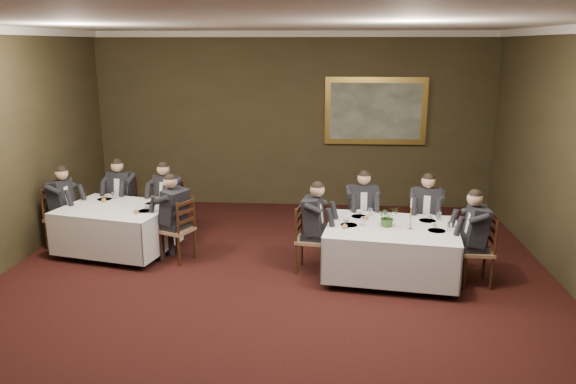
# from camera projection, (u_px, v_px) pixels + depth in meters

# --- Properties ---
(ground) EXTENTS (10.00, 10.00, 0.00)m
(ground) POSITION_uv_depth(u_px,v_px,m) (267.00, 315.00, 6.95)
(ground) COLOR black
(ground) RESTS_ON ground
(ceiling) EXTENTS (8.00, 10.00, 0.10)m
(ceiling) POSITION_uv_depth(u_px,v_px,m) (264.00, 20.00, 6.06)
(ceiling) COLOR silver
(ceiling) RESTS_ON back_wall
(back_wall) EXTENTS (8.00, 0.10, 3.50)m
(back_wall) POSITION_uv_depth(u_px,v_px,m) (293.00, 121.00, 11.32)
(back_wall) COLOR #322C19
(back_wall) RESTS_ON ground
(crown_molding) EXTENTS (8.00, 10.00, 0.12)m
(crown_molding) POSITION_uv_depth(u_px,v_px,m) (264.00, 26.00, 6.07)
(crown_molding) COLOR white
(crown_molding) RESTS_ON back_wall
(table_main) EXTENTS (2.01, 1.63, 0.67)m
(table_main) POSITION_uv_depth(u_px,v_px,m) (391.00, 248.00, 7.97)
(table_main) COLOR black
(table_main) RESTS_ON ground
(table_second) EXTENTS (1.92, 1.62, 0.67)m
(table_second) POSITION_uv_depth(u_px,v_px,m) (118.00, 226.00, 8.91)
(table_second) COLOR black
(table_second) RESTS_ON ground
(chair_main_backleft) EXTENTS (0.47, 0.45, 1.00)m
(chair_main_backleft) POSITION_uv_depth(u_px,v_px,m) (361.00, 235.00, 9.00)
(chair_main_backleft) COLOR #966F4C
(chair_main_backleft) RESTS_ON ground
(diner_main_backleft) EXTENTS (0.44, 0.51, 1.35)m
(diner_main_backleft) POSITION_uv_depth(u_px,v_px,m) (362.00, 221.00, 8.94)
(diner_main_backleft) COLOR black
(diner_main_backleft) RESTS_ON chair_main_backleft
(chair_main_backright) EXTENTS (0.51, 0.49, 1.00)m
(chair_main_backright) POSITION_uv_depth(u_px,v_px,m) (425.00, 239.00, 8.81)
(chair_main_backright) COLOR #966F4C
(chair_main_backright) RESTS_ON ground
(diner_main_backright) EXTENTS (0.48, 0.54, 1.35)m
(diner_main_backright) POSITION_uv_depth(u_px,v_px,m) (425.00, 225.00, 8.74)
(diner_main_backright) COLOR black
(diner_main_backright) RESTS_ON chair_main_backright
(chair_main_endleft) EXTENTS (0.48, 0.50, 1.00)m
(chair_main_endleft) POSITION_uv_depth(u_px,v_px,m) (310.00, 252.00, 8.24)
(chair_main_endleft) COLOR #966F4C
(chair_main_endleft) RESTS_ON ground
(diner_main_endleft) EXTENTS (0.53, 0.47, 1.35)m
(diner_main_endleft) POSITION_uv_depth(u_px,v_px,m) (311.00, 238.00, 8.18)
(diner_main_endleft) COLOR black
(diner_main_endleft) RESTS_ON chair_main_endleft
(chair_main_endright) EXTENTS (0.42, 0.44, 1.00)m
(chair_main_endright) POSITION_uv_depth(u_px,v_px,m) (476.00, 265.00, 7.78)
(chair_main_endright) COLOR #966F4C
(chair_main_endright) RESTS_ON ground
(diner_main_endright) EXTENTS (0.48, 0.42, 1.35)m
(diner_main_endright) POSITION_uv_depth(u_px,v_px,m) (476.00, 249.00, 7.72)
(diner_main_endright) COLOR black
(diner_main_endright) RESTS_ON chair_main_endright
(chair_sec_backleft) EXTENTS (0.50, 0.48, 1.00)m
(chair_sec_backleft) POSITION_uv_depth(u_px,v_px,m) (124.00, 218.00, 9.88)
(chair_sec_backleft) COLOR #966F4C
(chair_sec_backleft) RESTS_ON ground
(diner_sec_backleft) EXTENTS (0.47, 0.53, 1.35)m
(diner_sec_backleft) POSITION_uv_depth(u_px,v_px,m) (123.00, 206.00, 9.81)
(diner_sec_backleft) COLOR black
(diner_sec_backleft) RESTS_ON chair_sec_backleft
(chair_sec_backright) EXTENTS (0.57, 0.56, 1.00)m
(chair_sec_backright) POSITION_uv_depth(u_px,v_px,m) (170.00, 222.00, 9.62)
(chair_sec_backright) COLOR #966F4C
(chair_sec_backright) RESTS_ON ground
(diner_sec_backright) EXTENTS (0.56, 0.60, 1.35)m
(diner_sec_backright) POSITION_uv_depth(u_px,v_px,m) (169.00, 210.00, 9.56)
(diner_sec_backright) COLOR black
(diner_sec_backright) RESTS_ON chair_sec_backright
(chair_sec_endright) EXTENTS (0.57, 0.58, 1.00)m
(chair_sec_endright) POSITION_uv_depth(u_px,v_px,m) (178.00, 242.00, 8.65)
(chair_sec_endright) COLOR #966F4C
(chair_sec_endright) RESTS_ON ground
(diner_sec_endright) EXTENTS (0.60, 0.56, 1.35)m
(diner_sec_endright) POSITION_uv_depth(u_px,v_px,m) (177.00, 228.00, 8.60)
(diner_sec_endright) COLOR black
(diner_sec_endright) RESTS_ON chair_sec_endright
(chair_sec_endleft) EXTENTS (0.48, 0.50, 1.00)m
(chair_sec_endleft) POSITION_uv_depth(u_px,v_px,m) (62.00, 230.00, 9.25)
(chair_sec_endleft) COLOR #966F4C
(chair_sec_endleft) RESTS_ON ground
(diner_sec_endleft) EXTENTS (0.54, 0.47, 1.35)m
(diner_sec_endleft) POSITION_uv_depth(u_px,v_px,m) (62.00, 217.00, 9.19)
(diner_sec_endleft) COLOR black
(diner_sec_endleft) RESTS_ON chair_sec_endleft
(centerpiece) EXTENTS (0.35, 0.33, 0.31)m
(centerpiece) POSITION_uv_depth(u_px,v_px,m) (388.00, 216.00, 7.86)
(centerpiece) COLOR #2D5926
(centerpiece) RESTS_ON table_main
(candlestick) EXTENTS (0.07, 0.07, 0.46)m
(candlestick) POSITION_uv_depth(u_px,v_px,m) (411.00, 217.00, 7.74)
(candlestick) COLOR #B39436
(candlestick) RESTS_ON table_main
(place_setting_table_main) EXTENTS (0.33, 0.31, 0.14)m
(place_setting_table_main) POSITION_uv_depth(u_px,v_px,m) (363.00, 214.00, 8.37)
(place_setting_table_main) COLOR white
(place_setting_table_main) RESTS_ON table_main
(place_setting_table_second) EXTENTS (0.33, 0.31, 0.14)m
(place_setting_table_second) POSITION_uv_depth(u_px,v_px,m) (108.00, 197.00, 9.30)
(place_setting_table_second) COLOR white
(place_setting_table_second) RESTS_ON table_second
(painting) EXTENTS (2.00, 0.09, 1.32)m
(painting) POSITION_uv_depth(u_px,v_px,m) (376.00, 111.00, 11.09)
(painting) COLOR #E0BB52
(painting) RESTS_ON back_wall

